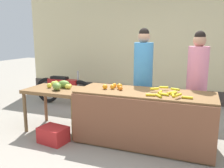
% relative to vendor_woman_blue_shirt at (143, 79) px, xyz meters
% --- Properties ---
extents(ground_plane, '(24.00, 24.00, 0.00)m').
position_rel_vendor_woman_blue_shirt_xyz_m(ground_plane, '(-0.16, -0.63, -0.93)').
color(ground_plane, gray).
extents(market_wall_back, '(7.69, 0.23, 3.32)m').
position_rel_vendor_woman_blue_shirt_xyz_m(market_wall_back, '(-0.16, 2.15, 0.70)').
color(market_wall_back, beige).
rests_on(market_wall_back, ground).
extents(fruit_stall_counter, '(2.12, 0.79, 0.85)m').
position_rel_vendor_woman_blue_shirt_xyz_m(fruit_stall_counter, '(0.18, -0.65, -0.50)').
color(fruit_stall_counter, brown).
rests_on(fruit_stall_counter, ground).
extents(side_table_wooden, '(1.08, 0.70, 0.77)m').
position_rel_vendor_woman_blue_shirt_xyz_m(side_table_wooden, '(-1.41, -0.63, -0.26)').
color(side_table_wooden, brown).
rests_on(side_table_wooden, ground).
extents(banana_bunch_pile, '(0.65, 0.55, 0.07)m').
position_rel_vendor_woman_blue_shirt_xyz_m(banana_bunch_pile, '(0.55, -0.71, -0.05)').
color(banana_bunch_pile, gold).
rests_on(banana_bunch_pile, fruit_stall_counter).
extents(orange_pile, '(0.34, 0.25, 0.09)m').
position_rel_vendor_woman_blue_shirt_xyz_m(orange_pile, '(-0.32, -0.62, -0.04)').
color(orange_pile, orange).
rests_on(orange_pile, fruit_stall_counter).
extents(mango_papaya_pile, '(0.54, 0.58, 0.14)m').
position_rel_vendor_woman_blue_shirt_xyz_m(mango_papaya_pile, '(-1.37, -0.60, -0.09)').
color(mango_papaya_pile, yellow).
rests_on(mango_papaya_pile, side_table_wooden).
extents(vendor_woman_blue_shirt, '(0.34, 0.34, 1.83)m').
position_rel_vendor_woman_blue_shirt_xyz_m(vendor_woman_blue_shirt, '(0.00, 0.00, 0.00)').
color(vendor_woman_blue_shirt, '#33333D').
rests_on(vendor_woman_blue_shirt, ground).
extents(vendor_woman_pink_shirt, '(0.34, 0.34, 1.78)m').
position_rel_vendor_woman_blue_shirt_xyz_m(vendor_woman_pink_shirt, '(0.92, 0.05, -0.03)').
color(vendor_woman_pink_shirt, '#33333D').
rests_on(vendor_woman_pink_shirt, ground).
extents(parked_motorcycle, '(1.60, 0.18, 0.88)m').
position_rel_vendor_woman_blue_shirt_xyz_m(parked_motorcycle, '(-2.22, 0.83, -0.52)').
color(parked_motorcycle, black).
rests_on(parked_motorcycle, ground).
extents(produce_crate, '(0.48, 0.38, 0.26)m').
position_rel_vendor_woman_blue_shirt_xyz_m(produce_crate, '(-1.18, -1.14, -0.80)').
color(produce_crate, red).
rests_on(produce_crate, ground).
extents(produce_sack, '(0.38, 0.42, 0.45)m').
position_rel_vendor_woman_blue_shirt_xyz_m(produce_sack, '(-0.63, 0.12, -0.70)').
color(produce_sack, maroon).
rests_on(produce_sack, ground).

